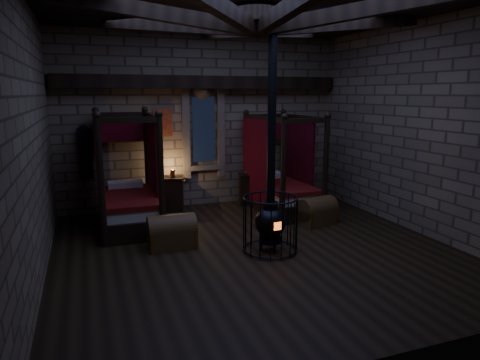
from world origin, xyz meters
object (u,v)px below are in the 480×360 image
object	(u,v)px
bed_right	(281,187)
stove	(270,218)
trunk_left	(172,233)
trunk_right	(317,212)
bed_left	(128,199)

from	to	relation	value
bed_right	stove	xyz separation A→B (m)	(-1.37, -2.46, 0.05)
trunk_left	trunk_right	bearing A→B (deg)	7.40
stove	bed_left	bearing A→B (deg)	128.21
trunk_right	stove	distance (m)	2.03
bed_left	trunk_left	xyz separation A→B (m)	(0.61, -1.61, -0.31)
bed_right	stove	world-z (taller)	stove
bed_left	stove	size ratio (longest dim) A/B	0.59
bed_left	trunk_right	size ratio (longest dim) A/B	2.57
trunk_left	trunk_right	size ratio (longest dim) A/B	0.94
trunk_left	stove	world-z (taller)	stove
bed_left	trunk_left	size ratio (longest dim) A/B	2.72
bed_right	stove	distance (m)	2.82
bed_right	stove	size ratio (longest dim) A/B	0.56
bed_right	trunk_right	bearing A→B (deg)	-80.03
bed_left	stove	world-z (taller)	stove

